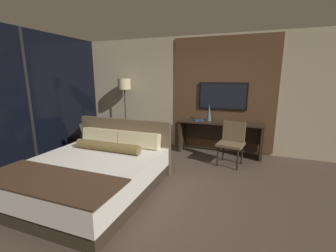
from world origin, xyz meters
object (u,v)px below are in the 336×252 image
object	(u,v)px
desk	(220,132)
vase_tall	(209,112)
bed	(92,173)
tv	(223,96)
book	(199,120)
floor_lamp	(125,89)
armchair_by_window	(102,140)
desk_chair	(232,139)

from	to	relation	value
desk	vase_tall	size ratio (longest dim) A/B	4.85
bed	tv	bearing A→B (deg)	59.19
tv	book	xyz separation A→B (m)	(-0.50, -0.29, -0.57)
floor_lamp	armchair_by_window	bearing A→B (deg)	-107.57
desk_chair	floor_lamp	size ratio (longest dim) A/B	0.51
desk	tv	distance (m)	0.86
desk	tv	xyz separation A→B (m)	(-0.00, 0.20, 0.83)
floor_lamp	vase_tall	xyz separation A→B (m)	(2.28, 0.06, -0.51)
armchair_by_window	book	bearing A→B (deg)	-99.02
desk_chair	armchair_by_window	world-z (taller)	desk_chair
desk	book	size ratio (longest dim) A/B	7.41
tv	floor_lamp	world-z (taller)	floor_lamp
armchair_by_window	book	distance (m)	2.49
desk	floor_lamp	world-z (taller)	floor_lamp
desk_chair	floor_lamp	xyz separation A→B (m)	(-2.90, 0.57, 0.95)
floor_lamp	book	distance (m)	2.18
floor_lamp	desk	bearing A→B (deg)	0.63
tv	bed	bearing A→B (deg)	-120.81
bed	armchair_by_window	world-z (taller)	bed
desk	armchair_by_window	distance (m)	2.94
tv	armchair_by_window	world-z (taller)	tv
desk_chair	bed	bearing A→B (deg)	-125.32
tv	floor_lamp	xyz separation A→B (m)	(-2.56, -0.23, 0.12)
vase_tall	bed	bearing A→B (deg)	-117.92
floor_lamp	book	xyz separation A→B (m)	(2.07, -0.06, -0.69)
desk	desk_chair	size ratio (longest dim) A/B	2.14
desk_chair	floor_lamp	distance (m)	3.10
tv	book	bearing A→B (deg)	-150.00
bed	book	bearing A→B (deg)	64.98
bed	desk	xyz separation A→B (m)	(1.67, 2.59, 0.23)
tv	floor_lamp	distance (m)	2.58
desk	floor_lamp	distance (m)	2.74
bed	armchair_by_window	xyz separation A→B (m)	(-1.14, 1.79, -0.06)
armchair_by_window	floor_lamp	distance (m)	1.48
tv	vase_tall	distance (m)	0.51
desk	book	distance (m)	0.57
armchair_by_window	floor_lamp	bearing A→B (deg)	-43.98
vase_tall	desk_chair	bearing A→B (deg)	-45.41
desk	armchair_by_window	world-z (taller)	desk
desk	book	bearing A→B (deg)	-170.37
bed	book	size ratio (longest dim) A/B	8.48
vase_tall	floor_lamp	bearing A→B (deg)	-178.61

